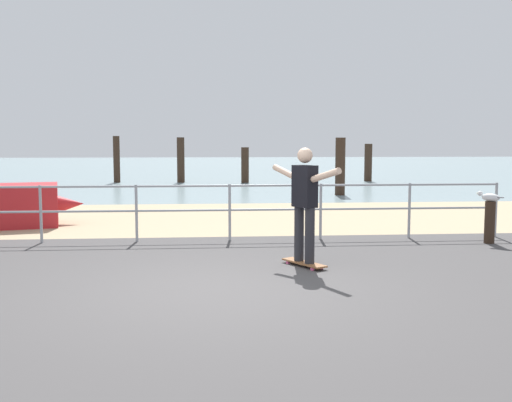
# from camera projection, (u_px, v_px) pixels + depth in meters

# --- Properties ---
(ground_plane) EXTENTS (24.00, 10.00, 0.04)m
(ground_plane) POSITION_uv_depth(u_px,v_px,m) (219.00, 314.00, 6.28)
(ground_plane) COLOR #474444
(ground_plane) RESTS_ON ground
(beach_strip) EXTENTS (24.00, 6.00, 0.04)m
(beach_strip) POSITION_uv_depth(u_px,v_px,m) (212.00, 218.00, 14.21)
(beach_strip) COLOR tan
(beach_strip) RESTS_ON ground
(sea_surface) EXTENTS (72.00, 50.00, 0.04)m
(sea_surface) POSITION_uv_depth(u_px,v_px,m) (209.00, 167.00, 41.98)
(sea_surface) COLOR #849EA3
(sea_surface) RESTS_ON ground
(railing_fence) EXTENTS (11.79, 0.05, 1.05)m
(railing_fence) POSITION_uv_depth(u_px,v_px,m) (183.00, 204.00, 10.73)
(railing_fence) COLOR #9EA0A5
(railing_fence) RESTS_ON ground
(skateboard) EXTENTS (0.58, 0.79, 0.08)m
(skateboard) POSITION_uv_depth(u_px,v_px,m) (304.00, 263.00, 8.60)
(skateboard) COLOR brown
(skateboard) RESTS_ON ground
(skateboarder) EXTENTS (0.81, 1.29, 1.65)m
(skateboarder) POSITION_uv_depth(u_px,v_px,m) (305.00, 198.00, 8.50)
(skateboarder) COLOR #26262B
(skateboarder) RESTS_ON skateboard
(bollard_short) EXTENTS (0.18, 0.18, 0.77)m
(bollard_short) POSITION_uv_depth(u_px,v_px,m) (490.00, 223.00, 10.52)
(bollard_short) COLOR #332319
(bollard_short) RESTS_ON ground
(seagull) EXTENTS (0.37, 0.39, 0.18)m
(seagull) POSITION_uv_depth(u_px,v_px,m) (490.00, 197.00, 10.48)
(seagull) COLOR white
(seagull) RESTS_ON bollard_short
(groyne_post_0) EXTENTS (0.28, 0.28, 2.05)m
(groyne_post_0) POSITION_uv_depth(u_px,v_px,m) (117.00, 160.00, 26.00)
(groyne_post_0) COLOR #332319
(groyne_post_0) RESTS_ON ground
(groyne_post_1) EXTENTS (0.33, 0.33, 1.99)m
(groyne_post_1) POSITION_uv_depth(u_px,v_px,m) (181.00, 160.00, 26.03)
(groyne_post_1) COLOR #332319
(groyne_post_1) RESTS_ON ground
(groyne_post_2) EXTENTS (0.33, 0.33, 1.56)m
(groyne_post_2) POSITION_uv_depth(u_px,v_px,m) (245.00, 165.00, 25.88)
(groyne_post_2) COLOR #332319
(groyne_post_2) RESTS_ON ground
(groyne_post_3) EXTENTS (0.33, 0.33, 1.95)m
(groyne_post_3) POSITION_uv_depth(u_px,v_px,m) (340.00, 167.00, 19.89)
(groyne_post_3) COLOR #332319
(groyne_post_3) RESTS_ON ground
(groyne_post_4) EXTENTS (0.34, 0.34, 1.71)m
(groyne_post_4) POSITION_uv_depth(u_px,v_px,m) (368.00, 163.00, 26.78)
(groyne_post_4) COLOR #332319
(groyne_post_4) RESTS_ON ground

